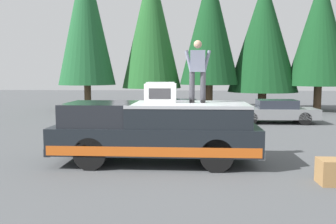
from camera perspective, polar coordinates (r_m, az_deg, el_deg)
The scene contains 12 objects.
ground_plane at distance 10.08m, azimuth 1.25°, elevation -8.00°, with size 90.00×90.00×0.00m, color #4C4F51.
pickup_truck at distance 10.00m, azimuth -1.86°, elevation -3.00°, with size 2.01×5.54×1.65m.
compressor_unit at distance 10.01m, azimuth -1.15°, elevation 3.07°, with size 0.65×0.84×0.56m.
person_on_truck_bed at distance 10.02m, azimuth 4.64°, elevation 6.63°, with size 0.29×0.72×1.69m.
parked_car_grey at distance 18.95m, azimuth 16.36°, elevation 0.10°, with size 1.64×4.10×1.16m.
parked_car_silver at distance 18.52m, azimuth 1.28°, elevation 0.21°, with size 1.64×4.10×1.16m.
wooden_crate at distance 8.92m, azimuth 24.18°, elevation -8.51°, with size 0.56×0.56×0.56m, color olive.
conifer_far_left at distance 26.17m, azimuth 22.69°, elevation 11.79°, with size 4.12×4.12×8.96m.
conifer_left at distance 26.00m, azimuth 14.72°, elevation 11.55°, with size 4.72×4.72×8.91m.
conifer_center_left at distance 25.09m, azimuth 6.57°, elevation 13.26°, with size 3.97×3.97×9.58m.
conifer_center_right at distance 26.13m, azimuth -2.60°, elevation 13.50°, with size 4.14×4.14×10.31m.
conifer_right at distance 25.89m, azimuth -12.69°, elevation 14.16°, with size 3.83×3.83×10.71m.
Camera 1 is at (-9.77, -0.39, 2.42)m, focal length 39.02 mm.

